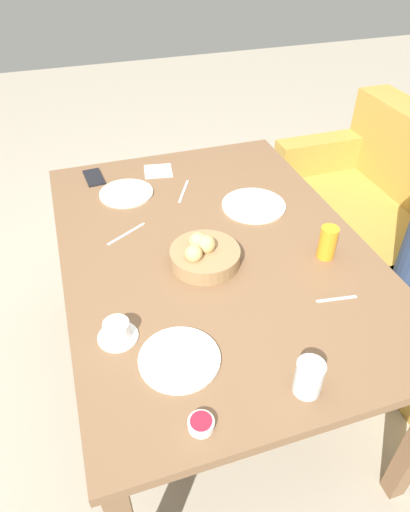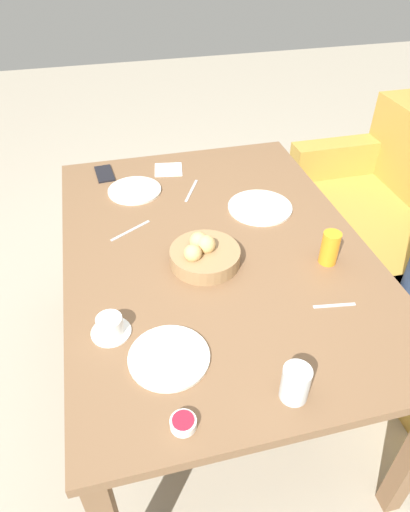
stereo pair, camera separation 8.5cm
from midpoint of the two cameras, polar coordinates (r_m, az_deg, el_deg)
The scene contains 15 objects.
ground_plane at distance 2.23m, azimuth 2.12°, elevation -14.67°, with size 10.00×10.00×0.00m, color #A89E89.
dining_table at distance 1.72m, azimuth 2.66°, elevation -0.98°, with size 1.53×1.08×0.78m.
bread_basket at distance 1.57m, azimuth 1.43°, elevation 0.16°, with size 0.24×0.24×0.11m.
plate_near_left at distance 2.00m, azimuth -7.58°, elevation 8.12°, with size 0.23×0.23×0.01m.
plate_near_right at distance 1.30m, azimuth -2.61°, elevation -12.56°, with size 0.23×0.23×0.01m.
plate_far_center at distance 1.89m, azimuth 8.18°, elevation 6.02°, with size 0.26×0.26×0.01m.
juice_glass at distance 1.63m, azimuth 16.79°, elevation 0.95°, with size 0.06×0.06×0.12m.
water_tumbler at distance 1.22m, azimuth 13.27°, elevation -15.29°, with size 0.07×0.07×0.10m.
coffee_cup at distance 1.36m, azimuth -10.01°, elevation -8.70°, with size 0.12×0.12×0.06m.
jam_bowl_berry at distance 1.18m, azimuth -0.54°, elevation -20.21°, with size 0.07×0.07×0.03m.
fork_silver at distance 1.76m, azimuth -7.92°, elevation 3.14°, with size 0.10×0.16×0.00m.
knife_silver at distance 1.98m, azimuth -0.45°, elevation 8.17°, with size 0.17×0.09×0.00m.
spoon_coffee at distance 1.51m, azimuth 17.44°, elevation -5.96°, with size 0.03×0.14×0.00m.
napkin at distance 2.15m, azimuth -3.45°, elevation 10.71°, with size 0.14×0.14×0.00m.
cell_phone at distance 2.15m, azimuth -11.32°, elevation 10.04°, with size 0.16×0.09×0.01m.
Camera 2 is at (1.27, -0.35, 1.81)m, focal length 32.00 mm.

